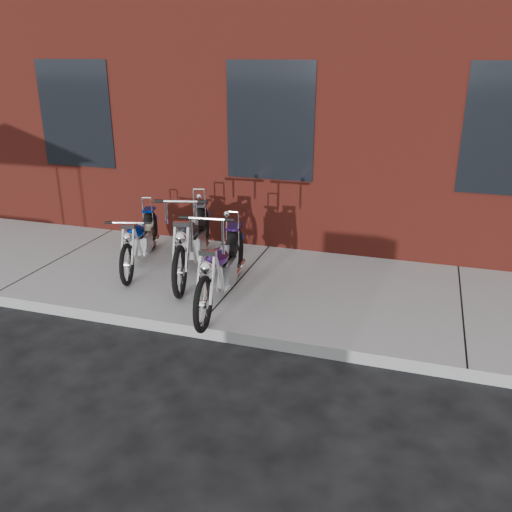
% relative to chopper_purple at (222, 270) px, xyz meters
% --- Properties ---
extents(ground, '(120.00, 120.00, 0.00)m').
position_rel_chopper_purple_xyz_m(ground, '(0.00, -0.82, -0.57)').
color(ground, black).
rests_on(ground, ground).
extents(sidewalk, '(22.00, 3.00, 0.15)m').
position_rel_chopper_purple_xyz_m(sidewalk, '(0.00, 0.68, -0.49)').
color(sidewalk, gray).
rests_on(sidewalk, ground).
extents(building_brick, '(22.00, 10.00, 8.00)m').
position_rel_chopper_purple_xyz_m(building_brick, '(0.00, 7.18, 3.43)').
color(building_brick, maroon).
rests_on(building_brick, ground).
extents(chopper_purple, '(0.57, 2.32, 1.30)m').
position_rel_chopper_purple_xyz_m(chopper_purple, '(0.00, 0.00, 0.00)').
color(chopper_purple, black).
rests_on(chopper_purple, sidewalk).
extents(chopper_blue, '(0.71, 2.02, 0.90)m').
position_rel_chopper_purple_xyz_m(chopper_blue, '(-1.63, 0.81, -0.05)').
color(chopper_blue, black).
rests_on(chopper_blue, sidewalk).
extents(chopper_third, '(0.80, 2.42, 1.25)m').
position_rel_chopper_purple_xyz_m(chopper_third, '(-0.77, 0.81, 0.03)').
color(chopper_third, black).
rests_on(chopper_third, sidewalk).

